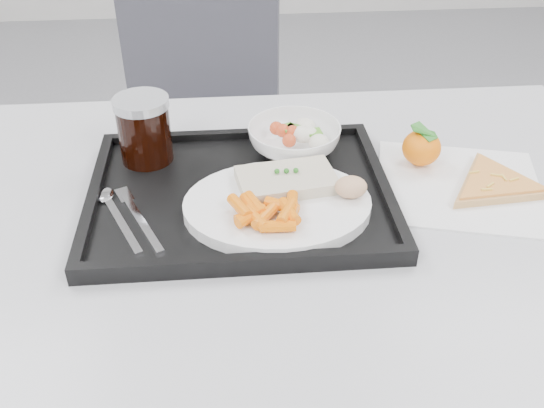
# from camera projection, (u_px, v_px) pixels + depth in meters

# --- Properties ---
(table) EXTENTS (1.20, 0.80, 0.75)m
(table) POSITION_uv_depth(u_px,v_px,m) (272.00, 247.00, 0.93)
(table) COLOR silver
(table) RESTS_ON ground
(chair) EXTENTS (0.51, 0.51, 0.93)m
(chair) POSITION_uv_depth(u_px,v_px,m) (203.00, 121.00, 1.59)
(chair) COLOR #3B3B43
(chair) RESTS_ON ground
(tray) EXTENTS (0.45, 0.35, 0.03)m
(tray) POSITION_uv_depth(u_px,v_px,m) (240.00, 194.00, 0.92)
(tray) COLOR black
(tray) RESTS_ON table
(dinner_plate) EXTENTS (0.27, 0.27, 0.02)m
(dinner_plate) POSITION_uv_depth(u_px,v_px,m) (277.00, 206.00, 0.87)
(dinner_plate) COLOR white
(dinner_plate) RESTS_ON tray
(fish_fillet) EXTENTS (0.15, 0.11, 0.03)m
(fish_fillet) POSITION_uv_depth(u_px,v_px,m) (287.00, 180.00, 0.89)
(fish_fillet) COLOR beige
(fish_fillet) RESTS_ON dinner_plate
(bread_roll) EXTENTS (0.06, 0.05, 0.03)m
(bread_roll) POSITION_uv_depth(u_px,v_px,m) (351.00, 187.00, 0.86)
(bread_roll) COLOR tan
(bread_roll) RESTS_ON dinner_plate
(salad_bowl) EXTENTS (0.15, 0.15, 0.05)m
(salad_bowl) POSITION_uv_depth(u_px,v_px,m) (294.00, 139.00, 1.00)
(salad_bowl) COLOR white
(salad_bowl) RESTS_ON tray
(cola_glass) EXTENTS (0.09, 0.09, 0.11)m
(cola_glass) POSITION_uv_depth(u_px,v_px,m) (144.00, 128.00, 0.96)
(cola_glass) COLOR black
(cola_glass) RESTS_ON tray
(cutlery) EXTENTS (0.12, 0.16, 0.01)m
(cutlery) POSITION_uv_depth(u_px,v_px,m) (122.00, 211.00, 0.87)
(cutlery) COLOR silver
(cutlery) RESTS_ON tray
(napkin) EXTENTS (0.30, 0.29, 0.00)m
(napkin) POSITION_uv_depth(u_px,v_px,m) (459.00, 186.00, 0.95)
(napkin) COLOR white
(napkin) RESTS_ON table
(tangerine) EXTENTS (0.07, 0.07, 0.07)m
(tangerine) POSITION_uv_depth(u_px,v_px,m) (421.00, 148.00, 0.98)
(tangerine) COLOR orange
(tangerine) RESTS_ON napkin
(pizza_slice) EXTENTS (0.27, 0.27, 0.02)m
(pizza_slice) POSITION_uv_depth(u_px,v_px,m) (495.00, 184.00, 0.94)
(pizza_slice) COLOR tan
(pizza_slice) RESTS_ON napkin
(carrot_pile) EXTENTS (0.10, 0.08, 0.02)m
(carrot_pile) POSITION_uv_depth(u_px,v_px,m) (266.00, 212.00, 0.82)
(carrot_pile) COLOR orange
(carrot_pile) RESTS_ON dinner_plate
(salad_contents) EXTENTS (0.09, 0.09, 0.03)m
(salad_contents) POSITION_uv_depth(u_px,v_px,m) (302.00, 133.00, 0.99)
(salad_contents) COLOR #C9421C
(salad_contents) RESTS_ON salad_bowl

